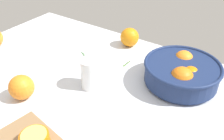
{
  "coord_description": "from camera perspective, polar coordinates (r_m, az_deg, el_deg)",
  "views": [
    {
      "loc": [
        39.29,
        -55.02,
        55.8
      ],
      "look_at": [
        0.68,
        1.59,
        8.58
      ],
      "focal_mm": 39.03,
      "sensor_mm": 36.0,
      "label": 1
    }
  ],
  "objects": [
    {
      "name": "spoon",
      "position": [
        1.07,
        -23.85,
        -0.04
      ],
      "size": [
        5.9,
        15.54,
        1.0
      ],
      "color": "silver",
      "rests_on": "ground_plane"
    },
    {
      "name": "herb_sprig_1",
      "position": [
        1.02,
        3.4,
        1.51
      ],
      "size": [
        0.94,
        5.81,
        0.91
      ],
      "color": "#4D7634",
      "rests_on": "ground_plane"
    },
    {
      "name": "juice_glass",
      "position": [
        0.87,
        -4.93,
        -1.25
      ],
      "size": [
        7.28,
        7.28,
        11.34
      ],
      "color": "white",
      "rests_on": "ground_plane"
    },
    {
      "name": "herb_sprig_0",
      "position": [
        1.09,
        -6.67,
        3.7
      ],
      "size": [
        6.42,
        3.53,
        0.99
      ],
      "color": "#487043",
      "rests_on": "ground_plane"
    },
    {
      "name": "ground_plane",
      "position": [
        0.89,
        -0.95,
        -5.72
      ],
      "size": [
        147.11,
        83.56,
        3.0
      ],
      "primitive_type": "cube",
      "color": "silver"
    },
    {
      "name": "orange_half_0",
      "position": [
        0.7,
        -17.62,
        -15.22
      ],
      "size": [
        7.74,
        7.74,
        3.89
      ],
      "color": "orange",
      "rests_on": "cutting_board"
    },
    {
      "name": "loose_orange_3",
      "position": [
        1.14,
        4.14,
        7.68
      ],
      "size": [
        8.68,
        8.68,
        8.68
      ],
      "primitive_type": "sphere",
      "color": "orange",
      "rests_on": "ground_plane"
    },
    {
      "name": "loose_orange_0",
      "position": [
        0.88,
        -20.44,
        -3.8
      ],
      "size": [
        8.63,
        8.63,
        8.63
      ],
      "primitive_type": "sphere",
      "color": "orange",
      "rests_on": "ground_plane"
    },
    {
      "name": "fruit_bowl",
      "position": [
        0.92,
        16.01,
        -0.56
      ],
      "size": [
        27.74,
        27.74,
        10.51
      ],
      "color": "navy",
      "rests_on": "ground_plane"
    }
  ]
}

